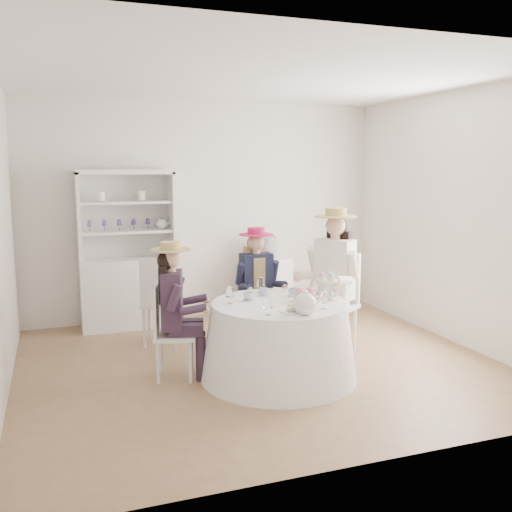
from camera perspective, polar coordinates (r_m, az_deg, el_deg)
name	(u,v)px	position (r m, az deg, el deg)	size (l,w,h in m)	color
ground	(259,364)	(5.64, 0.35, -10.74)	(4.50, 4.50, 0.00)	olive
ceiling	(260,77)	(5.37, 0.38, 17.51)	(4.50, 4.50, 0.00)	white
wall_back	(206,210)	(7.24, -5.07, 4.57)	(4.50, 4.50, 0.00)	silver
wall_front	(372,258)	(3.54, 11.48, -0.23)	(4.50, 4.50, 0.00)	silver
wall_right	(458,219)	(6.46, 19.51, 3.55)	(4.50, 4.50, 0.00)	silver
tea_table	(279,340)	(5.21, 2.29, -8.44)	(1.41, 1.41, 0.70)	white
hutch	(128,272)	(6.92, -12.66, -1.57)	(1.26, 0.82, 1.87)	silver
side_table	(266,287)	(7.28, 0.99, -3.12)	(0.49, 0.49, 0.75)	silver
hatbox	(266,247)	(7.19, 1.00, 0.88)	(0.27, 0.27, 0.27)	black
guest_left	(174,302)	(5.14, -8.16, -4.62)	(0.50, 0.47, 1.25)	silver
guest_mid	(257,280)	(6.00, 0.08, -2.41)	(0.46, 0.48, 1.27)	silver
guest_right	(333,272)	(5.84, 7.74, -1.59)	(0.64, 0.60, 1.49)	silver
spare_chair	(160,298)	(6.14, -9.57, -4.17)	(0.51, 0.51, 0.97)	silver
teacup_a	(249,297)	(5.16, -0.75, -4.13)	(0.09, 0.09, 0.07)	white
teacup_b	(264,292)	(5.36, 0.78, -3.66)	(0.07, 0.07, 0.07)	white
teacup_c	(293,293)	(5.36, 3.72, -3.68)	(0.09, 0.09, 0.07)	white
flower_bowl	(304,299)	(5.13, 4.86, -4.35)	(0.21, 0.21, 0.05)	white
flower_arrangement	(304,293)	(5.15, 4.83, -3.67)	(0.17, 0.17, 0.06)	pink
table_teapot	(305,304)	(4.72, 4.94, -4.81)	(0.27, 0.19, 0.20)	white
sandwich_plate	(295,310)	(4.81, 3.93, -5.40)	(0.26, 0.26, 0.06)	white
cupcake_stand	(327,289)	(5.28, 7.14, -3.33)	(0.26, 0.26, 0.24)	white
stemware_set	(279,294)	(5.10, 2.32, -3.87)	(0.91, 0.88, 0.15)	white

